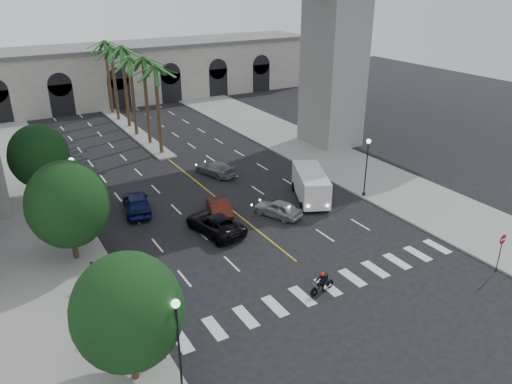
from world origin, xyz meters
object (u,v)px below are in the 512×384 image
(car_e, at_px, (137,203))
(do_not_enter_sign, at_px, (502,245))
(cargo_van, at_px, (311,185))
(lamp_post_left_far, at_px, (75,183))
(traffic_signal_near, at_px, (162,321))
(car_a, at_px, (278,208))
(car_b, at_px, (219,208))
(motorcycle_rider, at_px, (323,283))
(lamp_post_right, at_px, (367,163))
(pedestrian_a, at_px, (94,273))
(traffic_signal_far, at_px, (136,281))
(car_c, at_px, (215,223))
(pedestrian_b, at_px, (109,302))
(car_d, at_px, (215,168))
(lamp_post_left_near, at_px, (178,339))

(car_e, bearing_deg, do_not_enter_sign, 142.25)
(cargo_van, bearing_deg, lamp_post_left_far, -173.80)
(traffic_signal_near, bearing_deg, cargo_van, 34.16)
(traffic_signal_near, xyz_separation_m, do_not_enter_sign, (22.03, -3.27, -0.49))
(do_not_enter_sign, bearing_deg, car_a, 115.77)
(lamp_post_left_far, relative_size, car_b, 1.13)
(motorcycle_rider, relative_size, cargo_van, 0.30)
(car_a, relative_size, car_e, 0.81)
(lamp_post_right, xyz_separation_m, pedestrian_a, (-24.10, -2.03, -2.24))
(cargo_van, relative_size, pedestrian_a, 3.91)
(lamp_post_right, relative_size, traffic_signal_far, 1.47)
(traffic_signal_near, bearing_deg, car_b, 53.77)
(car_c, bearing_deg, pedestrian_b, 22.42)
(car_a, relative_size, cargo_van, 0.62)
(car_d, relative_size, cargo_van, 0.71)
(car_a, distance_m, car_d, 10.85)
(lamp_post_left_near, xyz_separation_m, car_a, (14.09, 13.58, -2.53))
(do_not_enter_sign, bearing_deg, lamp_post_left_near, 174.53)
(lamp_post_left_far, height_order, traffic_signal_far, lamp_post_left_far)
(car_d, bearing_deg, cargo_van, 98.72)
(lamp_post_right, xyz_separation_m, car_d, (-9.03, 11.43, -2.55))
(traffic_signal_far, height_order, car_c, traffic_signal_far)
(motorcycle_rider, distance_m, car_b, 12.64)
(lamp_post_left_near, distance_m, pedestrian_b, 7.97)
(lamp_post_right, distance_m, car_c, 14.59)
(lamp_post_left_far, relative_size, car_d, 1.15)
(car_c, height_order, car_d, car_c)
(traffic_signal_far, relative_size, do_not_enter_sign, 1.31)
(lamp_post_left_near, xyz_separation_m, car_d, (13.77, 24.43, -2.55))
(lamp_post_right, xyz_separation_m, car_c, (-14.36, 0.69, -2.47))
(traffic_signal_near, xyz_separation_m, motorcycle_rider, (10.67, 0.77, -1.87))
(traffic_signal_near, distance_m, pedestrian_b, 5.45)
(lamp_post_left_far, xyz_separation_m, do_not_enter_sign, (22.13, -21.77, -1.20))
(motorcycle_rider, bearing_deg, traffic_signal_near, 175.66)
(car_c, height_order, pedestrian_b, pedestrian_b)
(traffic_signal_far, bearing_deg, traffic_signal_near, -90.00)
(car_b, relative_size, cargo_van, 0.72)
(traffic_signal_far, relative_size, car_e, 0.73)
(lamp_post_left_near, bearing_deg, motorcycle_rider, 16.88)
(lamp_post_right, height_order, traffic_signal_far, lamp_post_right)
(car_d, height_order, pedestrian_b, pedestrian_b)
(cargo_van, relative_size, do_not_enter_sign, 2.34)
(car_a, bearing_deg, car_d, -112.57)
(traffic_signal_far, distance_m, pedestrian_b, 2.33)
(car_b, height_order, cargo_van, cargo_van)
(lamp_post_left_far, bearing_deg, car_c, -40.90)
(traffic_signal_near, distance_m, motorcycle_rider, 10.86)
(car_b, distance_m, pedestrian_a, 12.22)
(car_b, relative_size, car_e, 0.94)
(traffic_signal_far, xyz_separation_m, cargo_van, (18.16, 8.33, -1.06))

